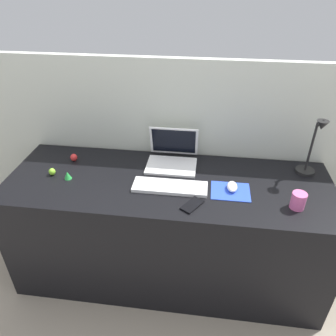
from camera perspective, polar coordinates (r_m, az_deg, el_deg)
The scene contains 13 objects.
ground_plane at distance 2.34m, azimuth -0.01°, elevation -17.39°, with size 6.00×6.00×0.00m, color gray.
back_wall at distance 2.18m, azimuth 1.25°, elevation 1.57°, with size 3.07×0.05×1.34m, color beige.
desk at distance 2.07m, azimuth -0.01°, elevation -10.79°, with size 1.87×0.65×0.74m, color black.
laptop at distance 1.99m, azimuth 0.81°, elevation 2.37°, with size 0.30×0.26×0.21m.
keyboard at distance 1.78m, azimuth 0.36°, elevation -3.35°, with size 0.41×0.13×0.02m, color white.
mousepad at distance 1.79m, azimuth 10.97°, elevation -4.06°, with size 0.21×0.17×0.00m, color blue.
mouse at distance 1.80m, azimuth 11.27°, elevation -3.23°, with size 0.06×0.10×0.03m, color white.
cell_phone at distance 1.66m, azimuth 4.30°, elevation -6.54°, with size 0.06×0.13×0.01m, color black.
desk_lamp at distance 1.98m, azimuth 24.20°, elevation 3.08°, with size 0.11×0.16×0.37m.
coffee_mug at distance 1.75m, azimuth 22.04°, elevation -5.37°, with size 0.07×0.07×0.09m, color pink.
toy_figurine_red at distance 2.10m, azimuth -16.30°, elevation 1.81°, with size 0.04×0.04×0.05m, color red.
toy_figurine_lime at distance 2.00m, azimuth -19.80°, elevation -0.62°, with size 0.04×0.04×0.04m, color #8CDB33.
toy_figurine_green at distance 1.94m, azimuth -17.33°, elevation -1.23°, with size 0.04×0.04×0.05m, color green.
Camera 1 is at (0.20, -1.49, 1.79)m, focal length 34.49 mm.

